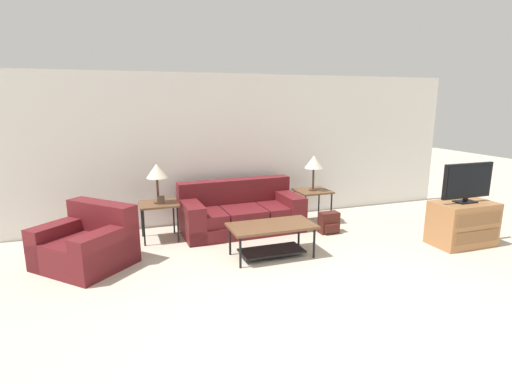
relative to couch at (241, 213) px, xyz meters
name	(u,v)px	position (x,y,z in m)	size (l,w,h in m)	color
ground_plane	(369,347)	(0.09, -3.54, -0.29)	(24.00, 24.00, 0.00)	beige
wall_back	(234,149)	(0.09, 0.67, 1.01)	(8.89, 0.06, 2.60)	white
couch	(241,213)	(0.00, 0.00, 0.00)	(2.01, 1.02, 0.82)	maroon
armchair	(87,245)	(-2.36, -0.73, -0.01)	(1.42, 1.42, 0.80)	maroon
coffee_table	(272,233)	(0.06, -1.26, 0.05)	(1.19, 0.61, 0.47)	brown
side_table_left	(159,207)	(-1.34, -0.02, 0.24)	(0.59, 0.53, 0.59)	brown
side_table_right	(313,193)	(1.34, -0.02, 0.24)	(0.59, 0.53, 0.59)	brown
table_lamp_left	(157,172)	(-1.34, -0.02, 0.79)	(0.32, 0.32, 0.62)	#472D1E
table_lamp_right	(314,163)	(1.34, -0.02, 0.79)	(0.32, 0.32, 0.62)	#472D1E
tv_console	(462,224)	(2.96, -1.79, 0.04)	(0.92, 0.56, 0.66)	#A87042
television	(468,182)	(2.96, -1.79, 0.68)	(0.88, 0.20, 0.59)	black
backpack	(329,223)	(1.33, -0.63, -0.12)	(0.32, 0.26, 0.35)	#4C1E19
picture_frame	(161,200)	(-1.30, -0.10, 0.36)	(0.10, 0.04, 0.13)	#4C3828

